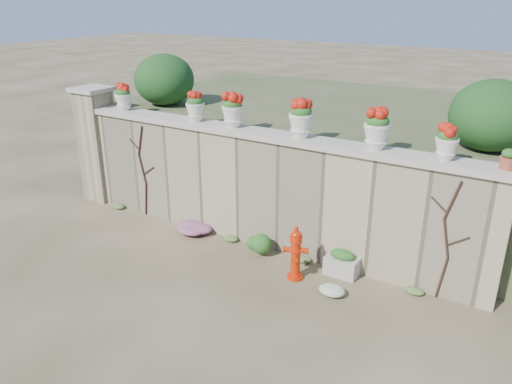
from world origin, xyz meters
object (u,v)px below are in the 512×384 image
Objects in this scene: fire_hydrant at (296,253)px; urn_pot_0 at (123,97)px; terracotta_pot at (508,160)px; planter_box at (342,263)px.

urn_pot_0 is (-4.37, 0.85, 1.90)m from fire_hydrant.
terracotta_pot is at bearing -5.90° from fire_hydrant.
planter_box is 5.43m from urn_pot_0.
fire_hydrant is at bearing -10.96° from urn_pot_0.
fire_hydrant is 0.82m from planter_box.
urn_pot_0 is 7.06m from terracotta_pot.
terracotta_pot is at bearing 0.00° from urn_pot_0.
planter_box is 1.03× the size of urn_pot_0.
fire_hydrant is 1.71× the size of planter_box.
urn_pot_0 is at bearing 145.65° from fire_hydrant.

